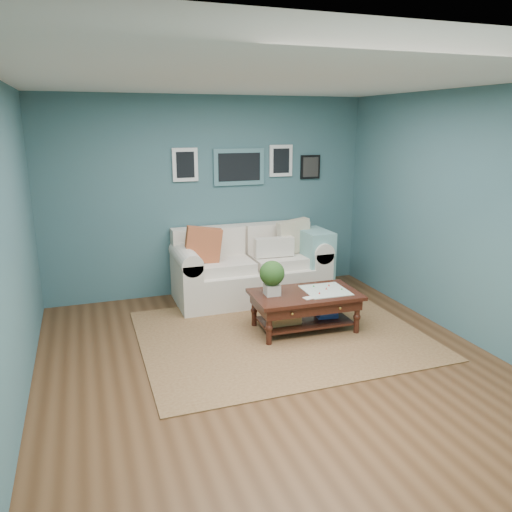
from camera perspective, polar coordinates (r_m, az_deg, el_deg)
name	(u,v)px	position (r m, az deg, el deg)	size (l,w,h in m)	color
room_shell	(275,231)	(4.64, 2.19, 2.82)	(5.00, 5.02, 2.70)	brown
area_rug	(281,334)	(5.75, 2.82, -8.95)	(3.11, 2.49, 0.01)	brown
loveseat	(256,266)	(6.83, 0.00, -1.18)	(2.09, 0.95, 1.07)	#F4E3D0
coffee_table	(299,300)	(5.75, 4.99, -4.98)	(1.24, 0.75, 0.85)	black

